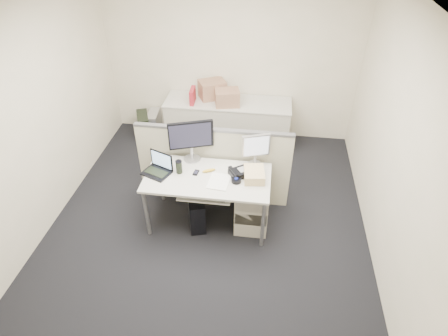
# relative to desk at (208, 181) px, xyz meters

# --- Properties ---
(floor) EXTENTS (4.00, 4.50, 0.01)m
(floor) POSITION_rel_desk_xyz_m (0.00, 0.00, -0.67)
(floor) COLOR black
(floor) RESTS_ON ground
(ceiling) EXTENTS (4.00, 4.50, 0.01)m
(ceiling) POSITION_rel_desk_xyz_m (0.00, 0.00, 2.04)
(ceiling) COLOR white
(ceiling) RESTS_ON ground
(wall_back) EXTENTS (4.00, 0.02, 2.70)m
(wall_back) POSITION_rel_desk_xyz_m (0.00, 2.25, 0.69)
(wall_back) COLOR beige
(wall_back) RESTS_ON ground
(wall_front) EXTENTS (4.00, 0.02, 2.70)m
(wall_front) POSITION_rel_desk_xyz_m (0.00, -2.25, 0.69)
(wall_front) COLOR beige
(wall_front) RESTS_ON ground
(wall_left) EXTENTS (0.02, 4.50, 2.70)m
(wall_left) POSITION_rel_desk_xyz_m (-2.00, 0.00, 0.69)
(wall_left) COLOR beige
(wall_left) RESTS_ON ground
(wall_right) EXTENTS (0.02, 4.50, 2.70)m
(wall_right) POSITION_rel_desk_xyz_m (2.00, 0.00, 0.69)
(wall_right) COLOR beige
(wall_right) RESTS_ON ground
(desk) EXTENTS (1.50, 0.75, 0.73)m
(desk) POSITION_rel_desk_xyz_m (0.00, 0.00, 0.00)
(desk) COLOR silver
(desk) RESTS_ON floor
(keyboard_tray) EXTENTS (0.62, 0.32, 0.02)m
(keyboard_tray) POSITION_rel_desk_xyz_m (0.00, -0.18, -0.04)
(keyboard_tray) COLOR silver
(keyboard_tray) RESTS_ON desk
(drawer_pedestal) EXTENTS (0.40, 0.55, 0.65)m
(drawer_pedestal) POSITION_rel_desk_xyz_m (0.55, 0.05, -0.34)
(drawer_pedestal) COLOR #BDB7A6
(drawer_pedestal) RESTS_ON floor
(cubicle_partition) EXTENTS (2.00, 0.06, 1.10)m
(cubicle_partition) POSITION_rel_desk_xyz_m (0.00, 0.45, -0.11)
(cubicle_partition) COLOR #B9B598
(cubicle_partition) RESTS_ON floor
(back_counter) EXTENTS (2.00, 0.60, 0.72)m
(back_counter) POSITION_rel_desk_xyz_m (0.00, 1.93, -0.30)
(back_counter) COLOR #BDB7A6
(back_counter) RESTS_ON floor
(monitor_main) EXTENTS (0.59, 0.38, 0.55)m
(monitor_main) POSITION_rel_desk_xyz_m (-0.25, 0.32, 0.34)
(monitor_main) COLOR black
(monitor_main) RESTS_ON desk
(monitor_small) EXTENTS (0.38, 0.28, 0.42)m
(monitor_small) POSITION_rel_desk_xyz_m (0.54, 0.32, 0.28)
(monitor_small) COLOR #B7B7BC
(monitor_small) RESTS_ON desk
(laptop) EXTENTS (0.39, 0.34, 0.24)m
(laptop) POSITION_rel_desk_xyz_m (-0.62, -0.02, 0.19)
(laptop) COLOR black
(laptop) RESTS_ON desk
(trackball) EXTENTS (0.13, 0.13, 0.04)m
(trackball) POSITION_rel_desk_xyz_m (0.35, -0.05, 0.09)
(trackball) COLOR black
(trackball) RESTS_ON desk
(desk_phone) EXTENTS (0.28, 0.27, 0.07)m
(desk_phone) POSITION_rel_desk_xyz_m (0.37, 0.08, 0.10)
(desk_phone) COLOR black
(desk_phone) RESTS_ON desk
(paper_stack) EXTENTS (0.26, 0.32, 0.01)m
(paper_stack) POSITION_rel_desk_xyz_m (0.15, -0.08, 0.07)
(paper_stack) COLOR white
(paper_stack) RESTS_ON desk
(sticky_pad) EXTENTS (0.09, 0.09, 0.01)m
(sticky_pad) POSITION_rel_desk_xyz_m (0.18, -0.18, 0.07)
(sticky_pad) COLOR gold
(sticky_pad) RESTS_ON desk
(travel_mug) EXTENTS (0.08, 0.08, 0.16)m
(travel_mug) POSITION_rel_desk_xyz_m (-0.35, 0.03, 0.14)
(travel_mug) COLOR black
(travel_mug) RESTS_ON desk
(banana) EXTENTS (0.17, 0.11, 0.04)m
(banana) POSITION_rel_desk_xyz_m (0.00, 0.10, 0.08)
(banana) COLOR gold
(banana) RESTS_ON desk
(cellphone) EXTENTS (0.07, 0.11, 0.01)m
(cellphone) POSITION_rel_desk_xyz_m (-0.15, 0.05, 0.07)
(cellphone) COLOR black
(cellphone) RESTS_ON desk
(manila_folders) EXTENTS (0.27, 0.33, 0.11)m
(manila_folders) POSITION_rel_desk_xyz_m (0.55, 0.05, 0.12)
(manila_folders) COLOR tan
(manila_folders) RESTS_ON desk
(keyboard) EXTENTS (0.42, 0.18, 0.02)m
(keyboard) POSITION_rel_desk_xyz_m (0.05, -0.22, -0.02)
(keyboard) COLOR black
(keyboard) RESTS_ON keyboard_tray
(pc_tower_desk) EXTENTS (0.32, 0.50, 0.44)m
(pc_tower_desk) POSITION_rel_desk_xyz_m (-0.15, -0.05, -0.44)
(pc_tower_desk) COLOR black
(pc_tower_desk) RESTS_ON floor
(pc_tower_spare_dark) EXTENTS (0.33, 0.48, 0.42)m
(pc_tower_spare_dark) POSITION_rel_desk_xyz_m (-1.45, 1.88, -0.46)
(pc_tower_spare_dark) COLOR black
(pc_tower_spare_dark) RESTS_ON floor
(pc_tower_spare_silver) EXTENTS (0.21, 0.44, 0.40)m
(pc_tower_spare_silver) POSITION_rel_desk_xyz_m (-1.30, 2.01, -0.46)
(pc_tower_spare_silver) COLOR #B7B7BC
(pc_tower_spare_silver) RESTS_ON floor
(cardboard_box_left) EXTENTS (0.50, 0.46, 0.30)m
(cardboard_box_left) POSITION_rel_desk_xyz_m (-0.27, 2.05, 0.21)
(cardboard_box_left) COLOR #A47458
(cardboard_box_left) RESTS_ON back_counter
(cardboard_box_right) EXTENTS (0.42, 0.36, 0.27)m
(cardboard_box_right) POSITION_rel_desk_xyz_m (0.00, 1.83, 0.19)
(cardboard_box_right) COLOR #A47458
(cardboard_box_right) RESTS_ON back_counter
(red_binder) EXTENTS (0.08, 0.27, 0.25)m
(red_binder) POSITION_rel_desk_xyz_m (-0.55, 1.83, 0.18)
(red_binder) COLOR #AA202B
(red_binder) RESTS_ON back_counter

